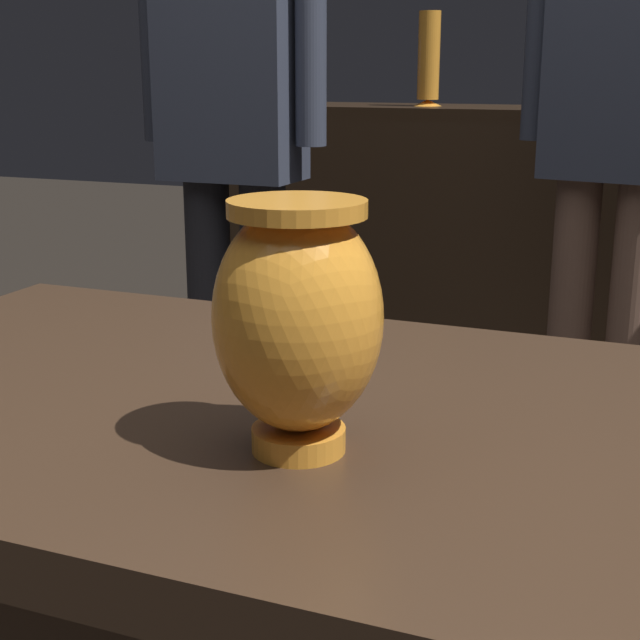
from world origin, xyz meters
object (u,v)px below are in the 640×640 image
at_px(visitor_center_back, 618,106).
at_px(visitor_near_left, 232,105).
at_px(vase_centerpiece, 295,317).
at_px(shelf_vase_center, 595,92).
at_px(shelf_vase_far_left, 283,71).
at_px(shelf_vase_left, 429,61).

relative_size(visitor_center_back, visitor_near_left, 1.00).
bearing_deg(vase_centerpiece, visitor_center_back, 86.05).
height_order(vase_centerpiece, shelf_vase_center, shelf_vase_center).
bearing_deg(visitor_center_back, visitor_near_left, 34.84).
distance_m(shelf_vase_center, visitor_center_back, 0.60).
bearing_deg(vase_centerpiece, shelf_vase_center, 89.93).
relative_size(vase_centerpiece, visitor_center_back, 0.12).
distance_m(shelf_vase_center, visitor_near_left, 1.20).
height_order(vase_centerpiece, shelf_vase_far_left, shelf_vase_far_left).
bearing_deg(visitor_near_left, shelf_vase_far_left, -71.74).
xyz_separation_m(shelf_vase_far_left, shelf_vase_left, (0.52, -0.03, 0.03)).
bearing_deg(shelf_vase_center, visitor_center_back, -79.33).
distance_m(vase_centerpiece, shelf_vase_far_left, 2.54).
relative_size(vase_centerpiece, shelf_vase_far_left, 0.95).
relative_size(vase_centerpiece, visitor_near_left, 0.12).
distance_m(shelf_vase_center, shelf_vase_left, 0.53).
xyz_separation_m(vase_centerpiece, shelf_vase_far_left, (-1.04, 2.31, 0.18)).
relative_size(vase_centerpiece, shelf_vase_center, 1.31).
height_order(shelf_vase_left, visitor_center_back, visitor_center_back).
bearing_deg(shelf_vase_left, visitor_center_back, -44.63).
height_order(shelf_vase_far_left, visitor_center_back, visitor_center_back).
bearing_deg(shelf_vase_left, shelf_vase_center, -3.37).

